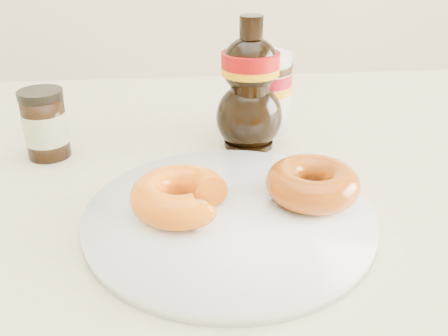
{
  "coord_description": "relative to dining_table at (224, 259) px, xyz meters",
  "views": [
    {
      "loc": [
        -0.05,
        -0.36,
        1.02
      ],
      "look_at": [
        -0.0,
        0.1,
        0.79
      ],
      "focal_mm": 40.0,
      "sensor_mm": 36.0,
      "label": 1
    }
  ],
  "objects": [
    {
      "name": "donut_whole",
      "position": [
        0.08,
        -0.04,
        0.11
      ],
      "size": [
        0.1,
        0.1,
        0.03
      ],
      "primitive_type": "torus",
      "rotation": [
        0.0,
        0.0,
        -0.05
      ],
      "color": "#9F4C0A",
      "rests_on": "plate"
    },
    {
      "name": "plate",
      "position": [
        -0.0,
        -0.05,
        0.09
      ],
      "size": [
        0.28,
        0.28,
        0.01
      ],
      "color": "white",
      "rests_on": "dining_table"
    },
    {
      "name": "syrup_bottle",
      "position": [
        0.04,
        0.13,
        0.17
      ],
      "size": [
        0.1,
        0.09,
        0.17
      ],
      "primitive_type": null,
      "rotation": [
        0.0,
        0.0,
        0.23
      ],
      "color": "black",
      "rests_on": "dining_table"
    },
    {
      "name": "dark_jar",
      "position": [
        -0.21,
        0.12,
        0.12
      ],
      "size": [
        0.05,
        0.05,
        0.08
      ],
      "rotation": [
        0.0,
        0.0,
        -0.31
      ],
      "color": "black",
      "rests_on": "dining_table"
    },
    {
      "name": "donut_bitten",
      "position": [
        -0.05,
        -0.05,
        0.11
      ],
      "size": [
        0.11,
        0.11,
        0.03
      ],
      "primitive_type": "torus",
      "rotation": [
        0.0,
        0.0,
        0.21
      ],
      "color": "orange",
      "rests_on": "plate"
    },
    {
      "name": "nutella_jar",
      "position": [
        0.07,
        0.18,
        0.14
      ],
      "size": [
        0.08,
        0.08,
        0.11
      ],
      "rotation": [
        0.0,
        0.0,
        -0.01
      ],
      "color": "white",
      "rests_on": "dining_table"
    },
    {
      "name": "dining_table",
      "position": [
        0.0,
        0.0,
        0.0
      ],
      "size": [
        1.4,
        0.9,
        0.75
      ],
      "color": "beige",
      "rests_on": "ground"
    }
  ]
}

